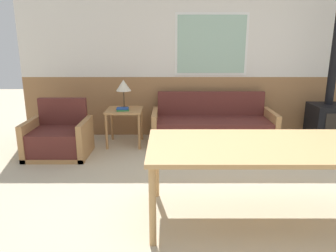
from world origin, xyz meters
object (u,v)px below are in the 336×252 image
(side_table, at_px, (123,115))
(table_lamp, at_px, (122,86))
(couch, at_px, (211,129))
(armchair, at_px, (58,139))
(dining_table, at_px, (264,150))
(wood_stove, at_px, (328,110))

(side_table, relative_size, table_lamp, 1.27)
(couch, bearing_deg, armchair, -166.85)
(table_lamp, xyz_separation_m, dining_table, (1.62, -2.37, -0.26))
(couch, relative_size, table_lamp, 4.25)
(side_table, bearing_deg, dining_table, -54.79)
(armchair, distance_m, table_lamp, 1.30)
(dining_table, bearing_deg, wood_stove, 53.30)
(armchair, distance_m, wood_stove, 4.27)
(dining_table, xyz_separation_m, wood_stove, (1.70, 2.29, -0.12))
(armchair, bearing_deg, wood_stove, -10.00)
(wood_stove, bearing_deg, dining_table, -126.70)
(couch, height_order, wood_stove, wood_stove)
(couch, relative_size, armchair, 2.22)
(table_lamp, relative_size, dining_table, 0.21)
(couch, xyz_separation_m, armchair, (-2.35, -0.55, -0.00))
(table_lamp, height_order, wood_stove, wood_stove)
(armchair, bearing_deg, dining_table, -52.00)
(couch, bearing_deg, dining_table, -85.80)
(armchair, relative_size, dining_table, 0.41)
(table_lamp, bearing_deg, side_table, -82.46)
(armchair, height_order, wood_stove, wood_stove)
(couch, height_order, side_table, couch)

